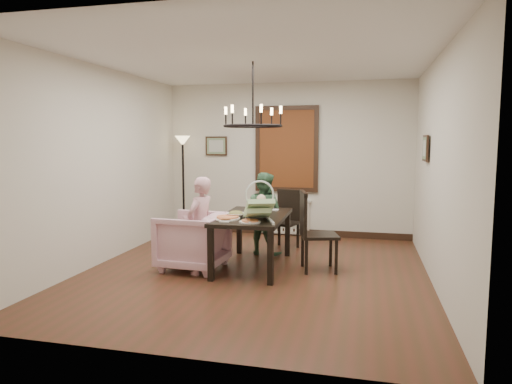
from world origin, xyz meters
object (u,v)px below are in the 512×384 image
at_px(armchair, 193,241).
at_px(elderly_woman, 201,234).
at_px(baby_bouncer, 259,207).
at_px(chair_right, 319,231).
at_px(chair_far, 284,219).
at_px(seated_man, 263,220).
at_px(drinking_glass, 258,212).
at_px(floor_lamp, 183,186).
at_px(dining_table, 253,221).

xyz_separation_m(armchair, elderly_woman, (0.18, -0.18, 0.15)).
relative_size(armchair, baby_bouncer, 1.57).
relative_size(chair_right, baby_bouncer, 2.00).
height_order(chair_far, seated_man, seated_man).
xyz_separation_m(seated_man, drinking_glass, (0.11, -0.84, 0.27)).
bearing_deg(chair_right, seated_man, 38.03).
xyz_separation_m(chair_far, floor_lamp, (-2.04, 0.74, 0.42)).
xyz_separation_m(armchair, drinking_glass, (0.88, 0.17, 0.41)).
relative_size(chair_right, seated_man, 1.04).
distance_m(chair_far, floor_lamp, 2.21).
distance_m(armchair, baby_bouncer, 1.12).
relative_size(armchair, seated_man, 0.81).
distance_m(dining_table, elderly_woman, 0.76).
bearing_deg(dining_table, armchair, -163.24).
distance_m(chair_right, floor_lamp, 3.32).
bearing_deg(seated_man, floor_lamp, -15.42).
bearing_deg(chair_right, dining_table, 78.92).
height_order(elderly_woman, floor_lamp, floor_lamp).
xyz_separation_m(chair_far, armchair, (-1.01, -1.44, -0.09)).
xyz_separation_m(chair_right, baby_bouncer, (-0.72, -0.49, 0.36)).
relative_size(dining_table, chair_right, 1.45).
bearing_deg(seated_man, chair_right, 160.48).
height_order(dining_table, baby_bouncer, baby_bouncer).
height_order(chair_right, elderly_woman, chair_right).
xyz_separation_m(seated_man, floor_lamp, (-1.80, 1.17, 0.37)).
distance_m(dining_table, baby_bouncer, 0.54).
relative_size(chair_right, floor_lamp, 0.61).
xyz_separation_m(dining_table, baby_bouncer, (0.18, -0.43, 0.26)).
height_order(elderly_woman, seated_man, elderly_woman).
bearing_deg(floor_lamp, dining_table, -46.61).
bearing_deg(floor_lamp, drinking_glass, -46.41).
relative_size(dining_table, elderly_woman, 1.48).
distance_m(elderly_woman, drinking_glass, 0.83).
bearing_deg(chair_right, drinking_glass, 85.14).
relative_size(chair_right, elderly_woman, 1.03).
bearing_deg(drinking_glass, floor_lamp, 133.59).
xyz_separation_m(chair_far, elderly_woman, (-0.83, -1.62, 0.05)).
bearing_deg(chair_far, seated_man, -102.59).
height_order(baby_bouncer, floor_lamp, floor_lamp).
relative_size(armchair, elderly_woman, 0.80).
bearing_deg(chair_right, armchair, 85.69).
height_order(chair_far, chair_right, chair_right).
height_order(armchair, drinking_glass, drinking_glass).
relative_size(armchair, drinking_glass, 6.56).
bearing_deg(elderly_woman, seated_man, 170.17).
distance_m(baby_bouncer, drinking_glass, 0.38).
xyz_separation_m(chair_right, elderly_woman, (-1.51, -0.50, -0.01)).
bearing_deg(chair_right, floor_lamp, 40.70).
bearing_deg(chair_far, chair_right, -41.41).
xyz_separation_m(chair_far, seated_man, (-0.24, -0.42, 0.05)).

